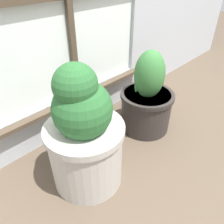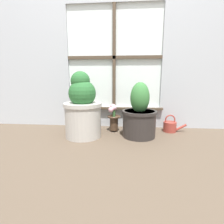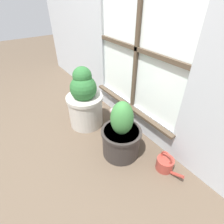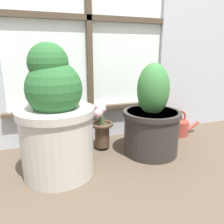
{
  "view_description": "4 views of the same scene",
  "coord_description": "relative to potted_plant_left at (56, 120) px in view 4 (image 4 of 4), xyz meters",
  "views": [
    {
      "loc": [
        -0.76,
        -0.45,
        0.97
      ],
      "look_at": [
        -0.02,
        0.25,
        0.26
      ],
      "focal_mm": 35.0,
      "sensor_mm": 36.0,
      "label": 1
    },
    {
      "loc": [
        0.16,
        -1.51,
        0.6
      ],
      "look_at": [
        0.0,
        0.25,
        0.25
      ],
      "focal_mm": 28.0,
      "sensor_mm": 36.0,
      "label": 2
    },
    {
      "loc": [
        1.15,
        -0.48,
        1.26
      ],
      "look_at": [
        0.05,
        0.29,
        0.3
      ],
      "focal_mm": 28.0,
      "sensor_mm": 36.0,
      "label": 3
    },
    {
      "loc": [
        -0.37,
        -0.88,
        0.61
      ],
      "look_at": [
        0.03,
        0.23,
        0.29
      ],
      "focal_mm": 35.0,
      "sensor_mm": 36.0,
      "label": 4
    }
  ],
  "objects": [
    {
      "name": "ground_plane",
      "position": [
        0.28,
        -0.18,
        -0.29
      ],
      "size": [
        10.0,
        10.0,
        0.0
      ],
      "primitive_type": "plane",
      "color": "brown"
    },
    {
      "name": "potted_plant_left",
      "position": [
        0.0,
        0.0,
        0.0
      ],
      "size": [
        0.38,
        0.38,
        0.66
      ],
      "color": "#B7B2A8",
      "rests_on": "ground_plane"
    },
    {
      "name": "potted_plant_right",
      "position": [
        0.57,
        0.05,
        -0.08
      ],
      "size": [
        0.35,
        0.35,
        0.55
      ],
      "color": "#2D2826",
      "rests_on": "ground_plane"
    },
    {
      "name": "flower_vase",
      "position": [
        0.3,
        0.2,
        -0.14
      ],
      "size": [
        0.15,
        0.15,
        0.31
      ],
      "color": "#473323",
      "rests_on": "ground_plane"
    },
    {
      "name": "watering_can",
      "position": [
        0.93,
        0.24,
        -0.23
      ],
      "size": [
        0.25,
        0.14,
        0.19
      ],
      "color": "#99382D",
      "rests_on": "ground_plane"
    }
  ]
}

